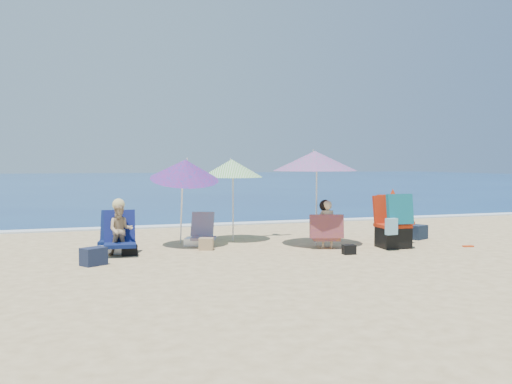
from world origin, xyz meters
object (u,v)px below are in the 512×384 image
object	(u,v)px
chair_rainbow	(200,236)
camp_chair_right	(393,228)
umbrella_turquoise	(315,161)
person_center	(327,225)
furled_umbrella	(392,214)
camp_chair_left	(394,228)
umbrella_striped	(232,168)
umbrella_blue	(185,169)
person_left	(120,230)
chair_navy	(114,241)

from	to	relation	value
chair_rainbow	camp_chair_right	world-z (taller)	camp_chair_right
umbrella_turquoise	person_center	world-z (taller)	umbrella_turquoise
furled_umbrella	camp_chair_right	xyz separation A→B (m)	(-0.23, -0.44, -0.24)
chair_rainbow	camp_chair_left	distance (m)	4.08
umbrella_turquoise	chair_rainbow	distance (m)	2.79
umbrella_striped	furled_umbrella	bearing A→B (deg)	-27.69
umbrella_blue	person_left	xyz separation A→B (m)	(-1.32, -0.65, -1.07)
umbrella_blue	camp_chair_right	xyz separation A→B (m)	(3.84, -1.47, -1.15)
person_center	person_left	bearing A→B (deg)	173.06
chair_navy	furled_umbrella	bearing A→B (deg)	-8.18
person_center	furled_umbrella	bearing A→B (deg)	3.33
furled_umbrella	chair_rainbow	bearing A→B (deg)	163.10
chair_navy	chair_rainbow	distance (m)	1.75
chair_rainbow	umbrella_blue	bearing A→B (deg)	-161.39
umbrella_striped	umbrella_blue	bearing A→B (deg)	-155.02
camp_chair_left	furled_umbrella	bearing A→B (deg)	-131.14
chair_navy	person_center	size ratio (longest dim) A/B	0.83
person_left	person_center	bearing A→B (deg)	-6.94
chair_navy	person_left	xyz separation A→B (m)	(0.08, -0.40, 0.26)
chair_navy	umbrella_striped	bearing A→B (deg)	16.95
chair_navy	camp_chair_right	bearing A→B (deg)	-13.12
camp_chair_left	chair_rainbow	bearing A→B (deg)	167.56
umbrella_blue	furled_umbrella	xyz separation A→B (m)	(4.07, -1.03, -0.91)
umbrella_turquoise	camp_chair_right	distance (m)	2.03
umbrella_blue	chair_rainbow	world-z (taller)	umbrella_blue
umbrella_blue	camp_chair_left	bearing A→B (deg)	-10.17
umbrella_striped	person_left	bearing A→B (deg)	-154.36
person_center	chair_navy	bearing A→B (deg)	167.56
umbrella_blue	umbrella_striped	bearing A→B (deg)	24.98
umbrella_blue	furled_umbrella	distance (m)	4.30
furled_umbrella	chair_rainbow	distance (m)	3.95
camp_chair_left	camp_chair_right	xyz separation A→B (m)	(-0.46, -0.70, 0.09)
camp_chair_left	camp_chair_right	size ratio (longest dim) A/B	0.93
umbrella_striped	chair_rainbow	size ratio (longest dim) A/B	2.14
chair_rainbow	person_left	distance (m)	1.83
chair_navy	person_center	bearing A→B (deg)	-12.44
umbrella_turquoise	umbrella_striped	world-z (taller)	umbrella_turquoise
chair_navy	camp_chair_left	distance (m)	5.72
umbrella_turquoise	chair_rainbow	size ratio (longest dim) A/B	2.66
umbrella_turquoise	person_left	size ratio (longest dim) A/B	2.15
chair_navy	camp_chair_right	world-z (taller)	camp_chair_right
camp_chair_right	person_left	size ratio (longest dim) A/B	1.05
person_center	person_left	distance (m)	3.91
umbrella_blue	person_center	distance (m)	3.00
umbrella_turquoise	camp_chair_left	distance (m)	2.28
camp_chair_left	camp_chair_right	world-z (taller)	camp_chair_right
person_left	camp_chair_left	bearing A→B (deg)	-1.25
umbrella_blue	person_center	size ratio (longest dim) A/B	1.98
chair_rainbow	person_left	bearing A→B (deg)	-155.22
umbrella_blue	camp_chair_right	world-z (taller)	umbrella_blue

